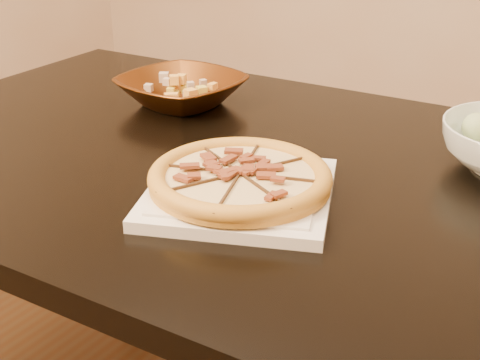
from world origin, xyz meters
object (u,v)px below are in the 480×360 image
(dining_table, at_px, (230,208))
(plate, at_px, (240,192))
(bronze_bowl, at_px, (182,90))
(pizza, at_px, (240,178))

(dining_table, height_order, plate, plate)
(plate, relative_size, bronze_bowl, 1.43)
(dining_table, relative_size, bronze_bowl, 5.90)
(pizza, height_order, bronze_bowl, bronze_bowl)
(plate, relative_size, pizza, 1.29)
(plate, bearing_deg, pizza, 158.61)
(plate, bearing_deg, dining_table, 129.06)
(pizza, xyz_separation_m, bronze_bowl, (-0.34, 0.30, -0.00))
(pizza, distance_m, bronze_bowl, 0.45)
(bronze_bowl, bearing_deg, plate, -41.29)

